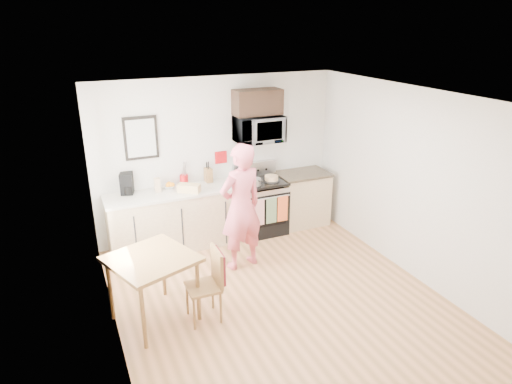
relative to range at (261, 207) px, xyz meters
name	(u,v)px	position (x,y,z in m)	size (l,w,h in m)	color
floor	(280,300)	(-0.63, -1.98, -0.44)	(4.60, 4.60, 0.00)	#926238
back_wall	(218,157)	(-0.63, 0.32, 0.86)	(4.00, 0.04, 2.60)	silver
front_wall	(418,314)	(-0.63, -4.28, 0.86)	(4.00, 0.04, 2.60)	silver
left_wall	(108,238)	(-2.63, -1.98, 0.86)	(0.04, 4.60, 2.60)	silver
right_wall	(413,184)	(1.37, -1.98, 0.86)	(0.04, 4.60, 2.60)	silver
ceiling	(284,98)	(-0.63, -1.98, 2.16)	(4.00, 4.60, 0.04)	white
window	(100,190)	(-2.59, -1.18, 1.11)	(0.06, 1.40, 1.50)	silver
cabinet_left	(177,220)	(-1.43, 0.02, 0.01)	(2.10, 0.60, 0.90)	tan
countertop_left	(175,192)	(-1.43, 0.02, 0.48)	(2.14, 0.64, 0.04)	beige
cabinet_right	(302,199)	(0.80, 0.02, 0.01)	(0.84, 0.60, 0.90)	tan
countertop_right	(303,174)	(0.80, 0.02, 0.48)	(0.88, 0.64, 0.04)	black
range	(261,207)	(0.00, 0.00, 0.00)	(0.76, 0.70, 1.16)	black
microwave	(259,129)	(0.00, 0.10, 1.32)	(0.76, 0.51, 0.42)	#AFAEB3
upper_cabinet	(257,102)	(0.00, 0.15, 1.74)	(0.76, 0.35, 0.40)	black
wall_art	(141,138)	(-1.83, 0.30, 1.31)	(0.50, 0.04, 0.65)	black
wall_trivet	(221,157)	(-0.58, 0.31, 0.86)	(0.20, 0.02, 0.20)	#A90E13
person	(241,207)	(-0.74, -0.94, 0.49)	(0.68, 0.44, 1.85)	#DB3C56
dining_table	(152,265)	(-2.17, -1.72, 0.31)	(1.00, 1.00, 0.84)	brown
chair	(213,274)	(-1.51, -1.95, 0.14)	(0.43, 0.39, 0.90)	brown
knife_block	(208,175)	(-0.83, 0.23, 0.62)	(0.10, 0.14, 0.23)	brown
utensil_crock	(184,175)	(-1.23, 0.24, 0.66)	(0.13, 0.13, 0.39)	#A90E13
fruit_bowl	(169,186)	(-1.48, 0.20, 0.54)	(0.28, 0.28, 0.10)	silver
milk_carton	(158,185)	(-1.68, 0.11, 0.61)	(0.08, 0.08, 0.22)	tan
coffee_maker	(127,184)	(-2.11, 0.21, 0.65)	(0.23, 0.29, 0.32)	black
bread_bag	(189,188)	(-1.25, -0.09, 0.57)	(0.34, 0.16, 0.12)	#DFC075
cake	(271,178)	(0.14, -0.10, 0.53)	(0.27, 0.27, 0.09)	black
kettle	(240,173)	(-0.28, 0.22, 0.58)	(0.18, 0.18, 0.22)	silver
pot	(254,182)	(-0.20, -0.18, 0.54)	(0.22, 0.37, 0.11)	#AFAEB3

